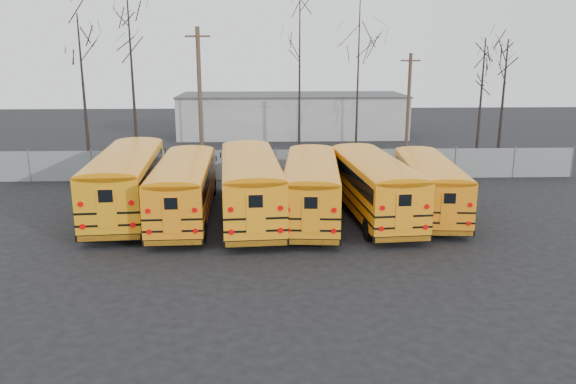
{
  "coord_description": "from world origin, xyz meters",
  "views": [
    {
      "loc": [
        -0.59,
        -24.33,
        8.27
      ],
      "look_at": [
        0.44,
        2.16,
        1.6
      ],
      "focal_mm": 35.0,
      "sensor_mm": 36.0,
      "label": 1
    }
  ],
  "objects_px": {
    "bus_d": "(311,183)",
    "bus_a": "(127,177)",
    "bus_b": "(184,184)",
    "bus_e": "(373,181)",
    "bus_c": "(250,181)",
    "utility_pole_left": "(200,97)",
    "bus_f": "(428,181)",
    "utility_pole_right": "(408,108)"
  },
  "relations": [
    {
      "from": "bus_f",
      "to": "utility_pole_left",
      "type": "distance_m",
      "value": 18.7
    },
    {
      "from": "bus_c",
      "to": "bus_e",
      "type": "relative_size",
      "value": 1.06
    },
    {
      "from": "bus_a",
      "to": "utility_pole_left",
      "type": "relative_size",
      "value": 1.24
    },
    {
      "from": "bus_a",
      "to": "utility_pole_right",
      "type": "xyz_separation_m",
      "value": [
        17.78,
        13.17,
        2.19
      ]
    },
    {
      "from": "bus_a",
      "to": "bus_f",
      "type": "relative_size",
      "value": 1.16
    },
    {
      "from": "bus_c",
      "to": "utility_pole_left",
      "type": "relative_size",
      "value": 1.21
    },
    {
      "from": "bus_a",
      "to": "utility_pole_left",
      "type": "bearing_deg",
      "value": 74.48
    },
    {
      "from": "bus_d",
      "to": "utility_pole_left",
      "type": "height_order",
      "value": "utility_pole_left"
    },
    {
      "from": "bus_d",
      "to": "bus_a",
      "type": "bearing_deg",
      "value": 177.62
    },
    {
      "from": "bus_d",
      "to": "bus_e",
      "type": "distance_m",
      "value": 3.18
    },
    {
      "from": "bus_d",
      "to": "bus_c",
      "type": "bearing_deg",
      "value": -178.05
    },
    {
      "from": "bus_b",
      "to": "bus_e",
      "type": "xyz_separation_m",
      "value": [
        9.54,
        0.11,
        0.02
      ]
    },
    {
      "from": "bus_b",
      "to": "utility_pole_left",
      "type": "xyz_separation_m",
      "value": [
        -0.61,
        13.45,
        3.28
      ]
    },
    {
      "from": "bus_d",
      "to": "utility_pole_right",
      "type": "relative_size",
      "value": 1.4
    },
    {
      "from": "bus_c",
      "to": "utility_pole_left",
      "type": "distance_m",
      "value": 14.34
    },
    {
      "from": "bus_b",
      "to": "bus_e",
      "type": "height_order",
      "value": "bus_e"
    },
    {
      "from": "bus_b",
      "to": "bus_c",
      "type": "xyz_separation_m",
      "value": [
        3.29,
        0.02,
        0.12
      ]
    },
    {
      "from": "bus_b",
      "to": "bus_c",
      "type": "relative_size",
      "value": 0.93
    },
    {
      "from": "bus_b",
      "to": "bus_e",
      "type": "bearing_deg",
      "value": -1.33
    },
    {
      "from": "bus_a",
      "to": "bus_d",
      "type": "height_order",
      "value": "bus_a"
    },
    {
      "from": "bus_d",
      "to": "utility_pole_right",
      "type": "xyz_separation_m",
      "value": [
        8.35,
        14.35,
        2.34
      ]
    },
    {
      "from": "bus_e",
      "to": "utility_pole_right",
      "type": "relative_size",
      "value": 1.41
    },
    {
      "from": "bus_a",
      "to": "bus_e",
      "type": "bearing_deg",
      "value": -8.59
    },
    {
      "from": "bus_d",
      "to": "bus_f",
      "type": "bearing_deg",
      "value": 11.31
    },
    {
      "from": "bus_a",
      "to": "bus_b",
      "type": "distance_m",
      "value": 3.24
    },
    {
      "from": "bus_d",
      "to": "bus_b",
      "type": "bearing_deg",
      "value": -176.45
    },
    {
      "from": "utility_pole_left",
      "to": "utility_pole_right",
      "type": "height_order",
      "value": "utility_pole_left"
    },
    {
      "from": "bus_d",
      "to": "bus_e",
      "type": "height_order",
      "value": "bus_e"
    },
    {
      "from": "utility_pole_left",
      "to": "bus_e",
      "type": "bearing_deg",
      "value": -48.29
    },
    {
      "from": "bus_c",
      "to": "utility_pole_left",
      "type": "height_order",
      "value": "utility_pole_left"
    },
    {
      "from": "bus_d",
      "to": "bus_e",
      "type": "relative_size",
      "value": 1.0
    },
    {
      "from": "bus_d",
      "to": "utility_pole_right",
      "type": "bearing_deg",
      "value": 64.57
    },
    {
      "from": "bus_a",
      "to": "bus_c",
      "type": "xyz_separation_m",
      "value": [
        6.36,
        -1.03,
        -0.04
      ]
    },
    {
      "from": "bus_a",
      "to": "bus_d",
      "type": "xyz_separation_m",
      "value": [
        9.43,
        -1.18,
        -0.15
      ]
    },
    {
      "from": "bus_a",
      "to": "bus_f",
      "type": "bearing_deg",
      "value": -6.07
    },
    {
      "from": "utility_pole_left",
      "to": "utility_pole_right",
      "type": "bearing_deg",
      "value": 7.31
    },
    {
      "from": "bus_c",
      "to": "bus_f",
      "type": "distance_m",
      "value": 9.24
    },
    {
      "from": "bus_e",
      "to": "bus_f",
      "type": "height_order",
      "value": "bus_e"
    },
    {
      "from": "utility_pole_left",
      "to": "bus_c",
      "type": "bearing_deg",
      "value": -69.36
    },
    {
      "from": "bus_c",
      "to": "utility_pole_right",
      "type": "height_order",
      "value": "utility_pole_right"
    },
    {
      "from": "bus_b",
      "to": "utility_pole_left",
      "type": "relative_size",
      "value": 1.13
    },
    {
      "from": "bus_e",
      "to": "bus_b",
      "type": "bearing_deg",
      "value": 176.08
    }
  ]
}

